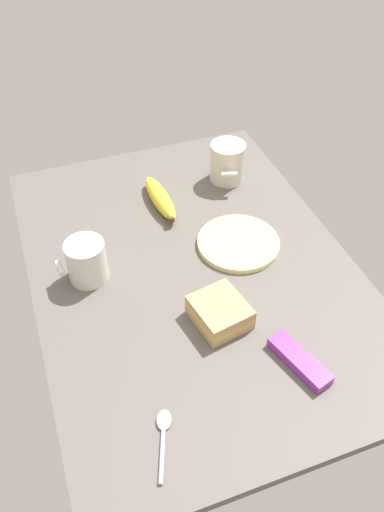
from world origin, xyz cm
name	(u,v)px	position (x,y,z in cm)	size (l,w,h in cm)	color
tabletop	(192,270)	(0.00, 0.00, 1.00)	(90.00, 64.00, 2.00)	#5B5651
plate_of_food	(238,243)	(-2.67, 11.47, 2.60)	(17.49, 17.49, 1.20)	#EAE58C
coffee_mug_black	(86,261)	(-4.33, -20.32, 6.53)	(7.84, 10.01, 8.79)	silver
coffee_mug_milky	(227,162)	(-25.68, 18.43, 6.93)	(10.72, 8.35, 9.58)	silver
sandwich_main	(221,312)	(14.81, 0.24, 4.20)	(11.46, 10.66, 4.40)	tan
banana	(160,198)	(-21.44, -0.06, 3.95)	(17.12, 4.94, 3.90)	yellow
spoon	(163,433)	(32.67, -16.62, 2.38)	(11.56, 5.59, 0.80)	silver
snack_bar	(299,361)	(28.43, 9.18, 3.00)	(12.44, 3.70, 2.00)	purple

